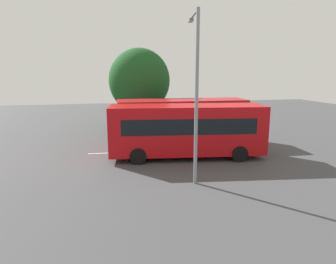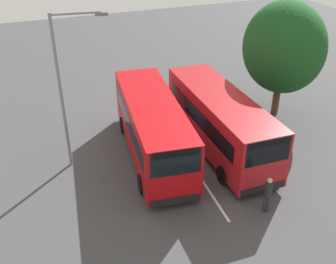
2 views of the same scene
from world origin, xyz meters
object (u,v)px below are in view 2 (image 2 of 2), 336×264
(bus_center_left, at_px, (220,121))
(street_lamp, at_px, (65,84))
(pedestrian, at_px, (268,192))
(depot_tree, at_px, (284,48))
(bus_far_left, at_px, (153,127))

(bus_center_left, height_order, street_lamp, street_lamp)
(bus_center_left, bearing_deg, pedestrian, -3.78)
(bus_center_left, xyz_separation_m, depot_tree, (-2.42, 5.31, 2.61))
(pedestrian, bearing_deg, bus_center_left, 25.84)
(pedestrian, distance_m, depot_tree, 10.27)
(pedestrian, xyz_separation_m, depot_tree, (-7.80, 5.82, 3.27))
(bus_center_left, relative_size, depot_tree, 1.30)
(bus_far_left, distance_m, street_lamp, 4.90)
(bus_far_left, relative_size, depot_tree, 1.32)
(bus_center_left, bearing_deg, bus_far_left, -98.55)
(bus_far_left, bearing_deg, bus_center_left, 87.10)
(street_lamp, distance_m, depot_tree, 12.91)
(bus_far_left, distance_m, pedestrian, 6.78)
(street_lamp, relative_size, depot_tree, 1.10)
(street_lamp, bearing_deg, pedestrian, -35.76)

